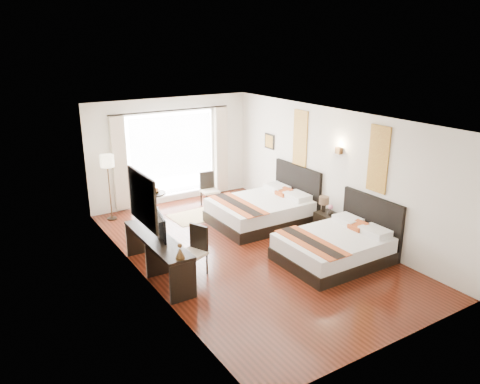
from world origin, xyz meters
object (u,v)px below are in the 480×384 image
television (157,226)px  fruit_bowl (156,192)px  bed_far (263,210)px  vase (330,212)px  window_chair (210,196)px  floor_lamp (107,165)px  nightstand (328,224)px  console_desk (158,257)px  table_lamp (324,202)px  bed_near (337,246)px  desk_chair (194,261)px  side_table (155,205)px

television → fruit_bowl: bearing=-9.0°
bed_far → vase: bearing=-62.0°
window_chair → television: bearing=-37.9°
bed_far → floor_lamp: (-3.03, 2.15, 1.04)m
nightstand → console_desk: size_ratio=0.24×
bed_far → vase: (0.78, -1.47, 0.24)m
table_lamp → console_desk: 3.99m
console_desk → nightstand: bearing=-3.3°
bed_near → table_lamp: (0.73, 1.22, 0.44)m
nightstand → fruit_bowl: 4.22m
bed_far → nightstand: bearing=-59.2°
bed_far → window_chair: size_ratio=2.49×
bed_far → window_chair: (-0.53, 1.71, -0.05)m
television → desk_chair: 0.95m
nightstand → vase: vase is taller
vase → television: (-3.93, 0.35, 0.41)m
desk_chair → fruit_bowl: (0.60, 3.22, 0.36)m
table_lamp → side_table: (-2.85, 2.97, -0.43)m
bed_far → console_desk: bed_far is taller
bed_far → fruit_bowl: bearing=139.3°
window_chair → fruit_bowl: bearing=-86.1°
nightstand → floor_lamp: floor_lamp is taller
television → floor_lamp: floor_lamp is taller
nightstand → window_chair: window_chair is taller
table_lamp → floor_lamp: bearing=138.6°
bed_near → vase: (0.70, 0.97, 0.26)m
bed_far → television: bed_far is taller
table_lamp → side_table: 4.14m
television → console_desk: bearing=154.2°
vase → floor_lamp: floor_lamp is taller
bed_far → television: (-3.15, -1.12, 0.65)m
bed_near → floor_lamp: (-3.11, 4.60, 1.06)m
bed_far → fruit_bowl: bed_far is taller
bed_far → console_desk: (-3.17, -1.14, 0.05)m
desk_chair → table_lamp: bearing=160.6°
side_table → console_desk: bearing=-111.2°
console_desk → desk_chair: (0.56, -0.35, -0.09)m
vase → window_chair: size_ratio=0.15×
table_lamp → television: bearing=178.5°
floor_lamp → fruit_bowl: floor_lamp is taller
fruit_bowl → bed_far: bearing=-40.7°
bed_far → vase: size_ratio=16.54×
vase → side_table: vase is taller
vase → window_chair: window_chair is taller
table_lamp → nightstand: bearing=-86.2°
floor_lamp → side_table: (0.98, -0.41, -1.06)m
fruit_bowl → window_chair: size_ratio=0.22×
television → side_table: size_ratio=1.26×
table_lamp → floor_lamp: size_ratio=0.22×
bed_near → fruit_bowl: bed_near is taller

